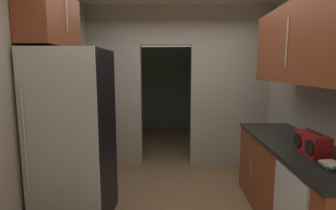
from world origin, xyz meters
name	(u,v)px	position (x,y,z in m)	size (l,w,h in m)	color
kitchen_partition	(181,82)	(0.06, 1.69, 1.47)	(3.12, 0.12, 2.76)	#ADA899
adjoining_room_shell	(177,82)	(0.00, 3.64, 1.38)	(3.12, 2.93, 2.76)	gray
kitchen_flank_left	(11,101)	(-1.61, -0.41, 1.38)	(0.10, 4.19, 2.76)	#ADA899
refrigerator	(74,137)	(-1.14, -0.09, 0.95)	(0.75, 0.76, 1.89)	black
lower_cabinet_run	(295,187)	(1.22, -0.21, 0.46)	(0.67, 2.07, 0.93)	brown
upper_cabinet_counterside	(306,42)	(1.22, -0.21, 1.94)	(0.36, 1.86, 0.79)	brown
upper_cabinet_fridgeside	(49,8)	(-1.38, 0.01, 2.33)	(0.36, 0.83, 0.82)	brown
boombox	(312,144)	(1.19, -0.52, 1.02)	(0.16, 0.35, 0.22)	maroon
book_stack	(331,165)	(1.17, -0.85, 0.95)	(0.15, 0.17, 0.05)	#2D609E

